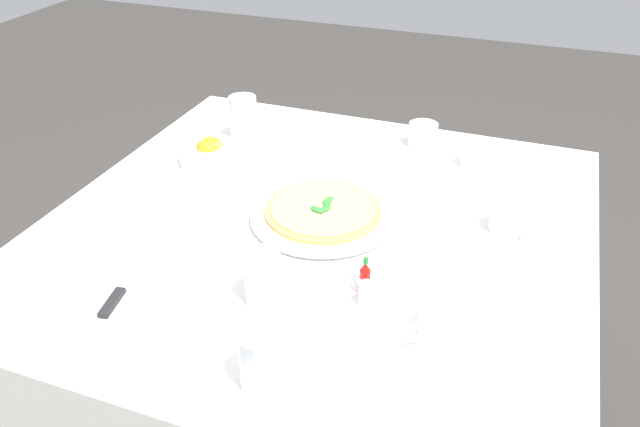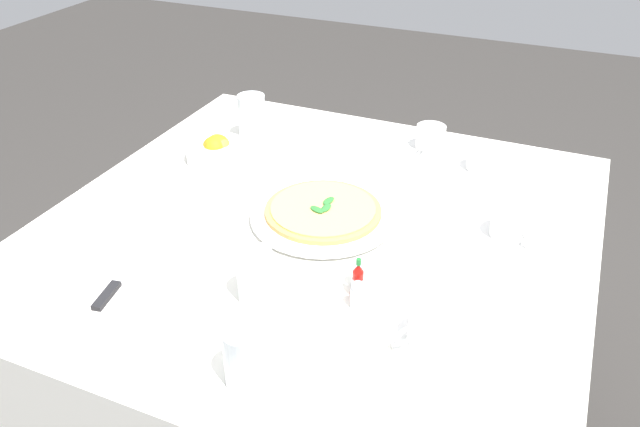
# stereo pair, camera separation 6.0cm
# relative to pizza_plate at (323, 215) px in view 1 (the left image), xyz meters

# --- Properties ---
(dining_table) EXTENTS (1.14, 1.14, 0.74)m
(dining_table) POSITION_rel_pizza_plate_xyz_m (-0.02, 0.01, -0.14)
(dining_table) COLOR white
(dining_table) RESTS_ON ground_plane
(pizza_plate) EXTENTS (0.32, 0.32, 0.02)m
(pizza_plate) POSITION_rel_pizza_plate_xyz_m (0.00, 0.00, 0.00)
(pizza_plate) COLOR white
(pizza_plate) RESTS_ON dining_table
(pizza) EXTENTS (0.25, 0.25, 0.02)m
(pizza) POSITION_rel_pizza_plate_xyz_m (0.00, -0.00, 0.01)
(pizza) COLOR tan
(pizza) RESTS_ON pizza_plate
(coffee_cup_left_edge) EXTENTS (0.13, 0.13, 0.06)m
(coffee_cup_left_edge) POSITION_rel_pizza_plate_xyz_m (0.09, -0.38, 0.02)
(coffee_cup_left_edge) COLOR white
(coffee_cup_left_edge) RESTS_ON dining_table
(coffee_cup_near_left) EXTENTS (0.13, 0.13, 0.06)m
(coffee_cup_near_left) POSITION_rel_pizza_plate_xyz_m (0.36, -0.27, 0.02)
(coffee_cup_near_left) COLOR white
(coffee_cup_near_left) RESTS_ON dining_table
(coffee_cup_far_left) EXTENTS (0.13, 0.13, 0.07)m
(coffee_cup_far_left) POSITION_rel_pizza_plate_xyz_m (0.42, -0.12, 0.02)
(coffee_cup_far_left) COLOR white
(coffee_cup_far_left) RESTS_ON dining_table
(coffee_cup_far_right) EXTENTS (0.13, 0.13, 0.06)m
(coffee_cup_far_right) POSITION_rel_pizza_plate_xyz_m (-0.28, -0.31, 0.01)
(coffee_cup_far_right) COLOR white
(coffee_cup_far_right) RESTS_ON dining_table
(water_glass_near_right) EXTENTS (0.07, 0.07, 0.12)m
(water_glass_near_right) POSITION_rel_pizza_plate_xyz_m (0.31, 0.34, 0.04)
(water_glass_near_right) COLOR white
(water_glass_near_right) RESTS_ON dining_table
(water_glass_back_corner) EXTENTS (0.07, 0.07, 0.10)m
(water_glass_back_corner) POSITION_rel_pizza_plate_xyz_m (-0.48, -0.07, 0.03)
(water_glass_back_corner) COLOR white
(water_glass_back_corner) RESTS_ON dining_table
(water_glass_right_edge) EXTENTS (0.07, 0.07, 0.10)m
(water_glass_right_edge) POSITION_rel_pizza_plate_xyz_m (-0.29, 0.00, 0.03)
(water_glass_right_edge) COLOR white
(water_glass_right_edge) RESTS_ON dining_table
(napkin_folded) EXTENTS (0.24, 0.17, 0.02)m
(napkin_folded) POSITION_rel_pizza_plate_xyz_m (-0.37, 0.25, -0.00)
(napkin_folded) COLOR white
(napkin_folded) RESTS_ON dining_table
(dinner_knife) EXTENTS (0.20, 0.05, 0.01)m
(dinner_knife) POSITION_rel_pizza_plate_xyz_m (-0.37, 0.25, 0.01)
(dinner_knife) COLOR silver
(dinner_knife) RESTS_ON napkin_folded
(citrus_bowl) EXTENTS (0.15, 0.15, 0.07)m
(citrus_bowl) POSITION_rel_pizza_plate_xyz_m (0.15, 0.36, 0.02)
(citrus_bowl) COLOR white
(citrus_bowl) RESTS_ON dining_table
(hot_sauce_bottle) EXTENTS (0.02, 0.02, 0.08)m
(hot_sauce_bottle) POSITION_rel_pizza_plate_xyz_m (-0.21, -0.16, 0.02)
(hot_sauce_bottle) COLOR #B7140F
(hot_sauce_bottle) RESTS_ON dining_table
(salt_shaker) EXTENTS (0.03, 0.03, 0.06)m
(salt_shaker) POSITION_rel_pizza_plate_xyz_m (-0.19, -0.15, 0.01)
(salt_shaker) COLOR white
(salt_shaker) RESTS_ON dining_table
(pepper_shaker) EXTENTS (0.03, 0.03, 0.06)m
(pepper_shaker) POSITION_rel_pizza_plate_xyz_m (-0.24, -0.17, 0.01)
(pepper_shaker) COLOR white
(pepper_shaker) RESTS_ON dining_table
(menu_card) EXTENTS (0.09, 0.01, 0.06)m
(menu_card) POSITION_rel_pizza_plate_xyz_m (-0.39, 0.46, 0.02)
(menu_card) COLOR white
(menu_card) RESTS_ON dining_table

